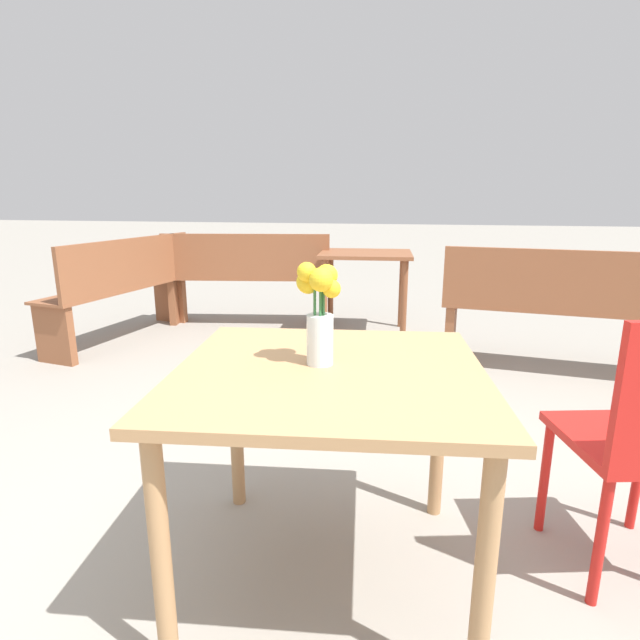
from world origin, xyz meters
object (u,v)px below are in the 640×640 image
(flower_vase, at_px, (319,312))
(bench_near, at_px, (570,308))
(table_front, at_px, (329,399))
(bench_middle, at_px, (125,287))
(bench_far, at_px, (247,276))
(table_back, at_px, (366,267))

(flower_vase, xyz_separation_m, bench_near, (1.28, 2.09, -0.39))
(table_front, xyz_separation_m, bench_middle, (-2.10, 2.32, -0.15))
(table_front, distance_m, bench_far, 3.28)
(flower_vase, bearing_deg, bench_far, 112.75)
(bench_near, relative_size, bench_middle, 1.12)
(bench_near, xyz_separation_m, bench_far, (-2.53, 0.89, -0.01))
(bench_far, bearing_deg, bench_near, -19.38)
(bench_far, distance_m, table_back, 1.11)
(flower_vase, distance_m, bench_far, 3.26)
(flower_vase, xyz_separation_m, bench_middle, (-2.06, 2.29, -0.40))
(bench_near, bearing_deg, bench_far, 160.62)
(bench_far, bearing_deg, bench_middle, -139.53)
(table_front, relative_size, bench_near, 0.58)
(bench_middle, relative_size, bench_far, 0.96)
(bench_near, bearing_deg, table_back, 150.92)
(bench_near, relative_size, table_back, 2.05)
(table_front, distance_m, bench_middle, 3.13)
(table_front, relative_size, table_back, 1.19)
(bench_near, distance_m, bench_far, 2.68)
(bench_near, distance_m, bench_middle, 3.35)
(table_front, xyz_separation_m, table_back, (-0.19, 2.92, -0.02))
(flower_vase, xyz_separation_m, bench_far, (-1.25, 2.98, -0.40))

